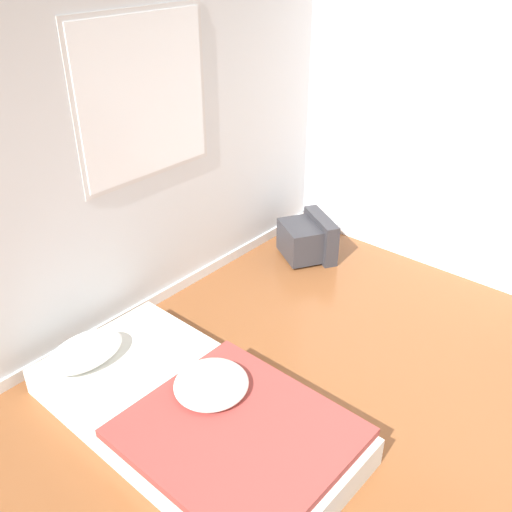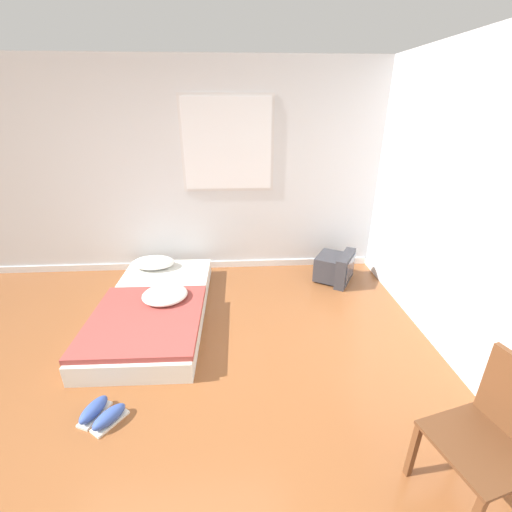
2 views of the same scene
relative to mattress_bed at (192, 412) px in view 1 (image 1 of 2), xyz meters
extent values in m
cube|color=silver|center=(0.14, 1.21, 1.17)|extent=(7.57, 0.06, 2.60)
cube|color=white|center=(0.14, 1.17, -0.08)|extent=(7.57, 0.02, 0.09)
cube|color=silver|center=(0.80, 1.17, 1.51)|extent=(1.13, 0.01, 1.13)
cube|color=white|center=(0.80, 1.16, 1.51)|extent=(1.06, 0.01, 1.06)
cube|color=silver|center=(0.00, 0.01, -0.03)|extent=(1.06, 2.04, 0.19)
ellipsoid|color=white|center=(-0.16, 0.80, 0.13)|extent=(0.53, 0.35, 0.14)
cube|color=#993D38|center=(0.00, -0.37, 0.09)|extent=(1.06, 1.19, 0.05)
ellipsoid|color=silver|center=(0.13, -0.04, 0.15)|extent=(0.57, 0.56, 0.11)
cube|color=#333338|center=(2.06, 0.74, 0.05)|extent=(0.46, 0.51, 0.31)
cube|color=#333338|center=(2.24, 0.63, 0.06)|extent=(0.37, 0.51, 0.38)
cube|color=#283342|center=(2.29, 0.60, 0.07)|extent=(0.22, 0.37, 0.27)
camera|label=1|loc=(-1.63, -1.90, 2.51)|focal=40.00mm
camera|label=2|loc=(0.88, -3.16, 1.95)|focal=24.00mm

